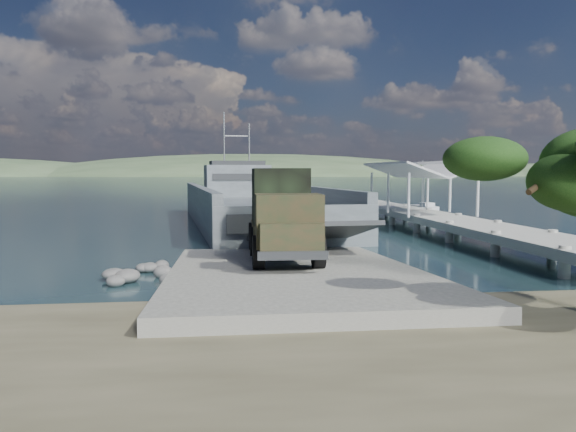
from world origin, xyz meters
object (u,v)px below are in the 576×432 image
object	(u,v)px
pier	(424,208)
soldier	(267,242)
military_truck	(282,213)
sailboat_near	(423,214)
landing_craft	(254,213)
sailboat_far	(424,208)

from	to	relation	value
pier	soldier	bearing A→B (deg)	-127.36
military_truck	sailboat_near	distance (m)	32.13
military_truck	soldier	bearing A→B (deg)	-117.92
landing_craft	sailboat_near	distance (m)	17.55
pier	soldier	world-z (taller)	pier
sailboat_near	sailboat_far	distance (m)	9.37
soldier	landing_craft	bearing A→B (deg)	65.44
pier	sailboat_near	distance (m)	11.20
sailboat_near	military_truck	bearing A→B (deg)	-133.45
soldier	sailboat_near	distance (m)	33.81
military_truck	soldier	size ratio (longest dim) A/B	4.98
military_truck	soldier	distance (m)	2.09
pier	landing_craft	xyz separation A→B (m)	(-13.15, 5.72, -0.66)
pier	sailboat_near	world-z (taller)	sailboat_near
landing_craft	military_truck	world-z (taller)	landing_craft
soldier	sailboat_near	size ratio (longest dim) A/B	0.31
military_truck	sailboat_near	world-z (taller)	sailboat_near
pier	sailboat_far	distance (m)	20.53
landing_craft	soldier	bearing A→B (deg)	-97.74
landing_craft	soldier	size ratio (longest dim) A/B	21.80
military_truck	pier	bearing A→B (deg)	53.37
sailboat_far	sailboat_near	bearing A→B (deg)	-118.57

